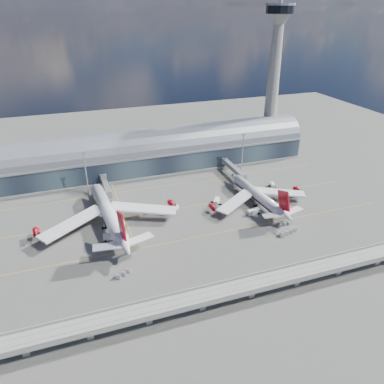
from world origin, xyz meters
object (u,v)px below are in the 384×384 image
object	(u,v)px
floodlight_mast_left	(86,172)
cargo_train_2	(285,224)
service_truck_2	(254,212)
control_tower	(273,81)
service_truck_5	(173,207)
service_truck_4	(272,185)
cargo_train_0	(123,273)
service_truck_3	(217,202)
cargo_train_1	(288,232)
service_truck_0	(122,223)
floodlight_mast_right	(243,152)
airliner_right	(258,196)
airliner_left	(109,214)
service_truck_1	(109,237)

from	to	relation	value
floodlight_mast_left	cargo_train_2	xyz separation A→B (m)	(90.20, -69.49, -12.85)
service_truck_2	cargo_train_2	distance (m)	17.96
control_tower	service_truck_5	distance (m)	123.16
service_truck_4	cargo_train_0	xyz separation A→B (m)	(-100.67, -52.74, -0.45)
control_tower	service_truck_3	size ratio (longest dim) A/B	15.41
cargo_train_1	service_truck_0	bearing A→B (deg)	81.57
floodlight_mast_right	cargo_train_0	bearing A→B (deg)	-139.03
service_truck_5	cargo_train_1	world-z (taller)	service_truck_5
floodlight_mast_right	service_truck_4	world-z (taller)	floodlight_mast_right
cargo_train_2	control_tower	bearing A→B (deg)	-35.09
service_truck_5	floodlight_mast_right	bearing A→B (deg)	-17.06
floodlight_mast_left	cargo_train_1	size ratio (longest dim) A/B	2.29
control_tower	cargo_train_2	distance (m)	118.73
floodlight_mast_right	cargo_train_2	xyz separation A→B (m)	(-9.80, -69.49, -12.85)
floodlight_mast_right	cargo_train_0	distance (m)	124.93
airliner_right	airliner_left	bearing A→B (deg)	173.36
floodlight_mast_left	airliner_left	xyz separation A→B (m)	(6.68, -40.82, -7.04)
floodlight_mast_right	service_truck_3	bearing A→B (deg)	-132.09
airliner_left	service_truck_1	size ratio (longest dim) A/B	13.75
cargo_train_1	service_truck_3	bearing A→B (deg)	44.38
floodlight_mast_right	service_truck_5	size ratio (longest dim) A/B	4.65
airliner_left	service_truck_5	bearing A→B (deg)	5.10
cargo_train_2	floodlight_mast_right	bearing A→B (deg)	-18.44
floodlight_mast_left	service_truck_1	xyz separation A→B (m)	(4.23, -53.22, -12.12)
service_truck_2	service_truck_3	distance (m)	22.21
floodlight_mast_right	service_truck_4	xyz separation A→B (m)	(6.83, -28.74, -12.29)
airliner_right	service_truck_1	world-z (taller)	airliner_right
service_truck_4	service_truck_2	bearing A→B (deg)	-119.46
airliner_right	service_truck_2	bearing A→B (deg)	-132.21
airliner_right	service_truck_0	bearing A→B (deg)	174.86
service_truck_5	cargo_train_1	xyz separation A→B (m)	(45.89, -42.05, -0.40)
floodlight_mast_right	service_truck_5	bearing A→B (deg)	-149.13
service_truck_5	cargo_train_1	bearing A→B (deg)	-90.43
control_tower	cargo_train_1	world-z (taller)	control_tower
control_tower	airliner_right	size ratio (longest dim) A/B	1.70
airliner_left	service_truck_4	world-z (taller)	airliner_left
airliner_right	cargo_train_2	bearing A→B (deg)	-88.65
airliner_right	cargo_train_0	world-z (taller)	airliner_right
floodlight_mast_left	service_truck_3	distance (m)	76.98
cargo_train_1	floodlight_mast_right	bearing A→B (deg)	6.64
service_truck_2	service_truck_3	bearing A→B (deg)	31.35
service_truck_0	cargo_train_1	world-z (taller)	service_truck_0
service_truck_4	service_truck_5	distance (m)	65.36
service_truck_5	airliner_left	bearing A→B (deg)	141.78
airliner_left	service_truck_4	distance (m)	101.01
cargo_train_2	service_truck_0	bearing A→B (deg)	60.82
control_tower	floodlight_mast_right	bearing A→B (deg)	-141.34
control_tower	airliner_left	bearing A→B (deg)	-151.80
floodlight_mast_left	service_truck_2	xyz separation A→B (m)	(80.67, -54.28, -12.19)
service_truck_1	service_truck_4	distance (m)	105.48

